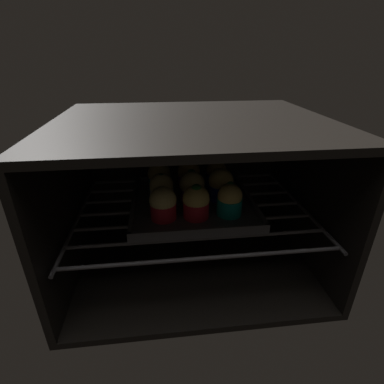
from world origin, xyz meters
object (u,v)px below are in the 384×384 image
at_px(muffin_row1_col1, 192,187).
at_px(muffin_row2_col1, 189,175).
at_px(muffin_row0_col0, 163,204).
at_px(muffin_row0_col2, 230,200).
at_px(muffin_row2_col0, 159,177).
at_px(muffin_row1_col2, 221,185).
at_px(baking_tray, 192,202).
at_px(muffin_row1_col0, 162,189).
at_px(muffin_row2_col2, 216,175).
at_px(muffin_row0_col1, 196,202).

relative_size(muffin_row1_col1, muffin_row2_col1, 1.00).
bearing_deg(muffin_row0_col0, muffin_row0_col2, 0.34).
relative_size(muffin_row1_col1, muffin_row2_col0, 1.06).
distance_m(muffin_row1_col1, muffin_row2_col1, 0.07).
bearing_deg(muffin_row1_col2, muffin_row0_col2, -86.65).
bearing_deg(baking_tray, muffin_row2_col1, 89.22).
height_order(muffin_row0_col2, muffin_row1_col0, same).
relative_size(muffin_row1_col0, muffin_row2_col2, 1.06).
bearing_deg(muffin_row0_col0, muffin_row2_col2, 45.97).
distance_m(muffin_row0_col2, muffin_row1_col1, 0.11).
xyz_separation_m(muffin_row1_col0, muffin_row1_col1, (0.07, 0.00, 0.00)).
xyz_separation_m(muffin_row0_col2, muffin_row2_col0, (-0.15, 0.15, 0.00)).
xyz_separation_m(baking_tray, muffin_row2_col1, (0.00, 0.07, 0.04)).
xyz_separation_m(baking_tray, muffin_row1_col2, (0.07, 0.00, 0.04)).
xyz_separation_m(baking_tray, muffin_row2_col2, (0.07, 0.08, 0.04)).
xyz_separation_m(muffin_row0_col1, muffin_row1_col1, (-0.00, 0.08, -0.00)).
bearing_deg(muffin_row1_col1, muffin_row1_col2, 1.18).
bearing_deg(baking_tray, muffin_row1_col0, -179.26).
relative_size(muffin_row0_col1, muffin_row1_col1, 1.02).
relative_size(muffin_row0_col0, muffin_row2_col1, 0.94).
height_order(muffin_row0_col0, muffin_row2_col1, muffin_row2_col1).
distance_m(muffin_row1_col1, muffin_row1_col2, 0.07).
distance_m(muffin_row0_col0, muffin_row0_col2, 0.15).
height_order(baking_tray, muffin_row0_col1, muffin_row0_col1).
distance_m(muffin_row0_col2, muffin_row2_col0, 0.22).
height_order(muffin_row0_col1, muffin_row1_col1, muffin_row0_col1).
xyz_separation_m(baking_tray, muffin_row0_col1, (0.00, -0.08, 0.04)).
distance_m(muffin_row0_col1, muffin_row1_col1, 0.08).
relative_size(muffin_row1_col2, muffin_row2_col0, 1.08).
relative_size(muffin_row0_col2, muffin_row2_col2, 1.05).
bearing_deg(muffin_row0_col1, muffin_row1_col0, 133.83).
bearing_deg(muffin_row0_col2, muffin_row2_col1, 117.13).
xyz_separation_m(baking_tray, muffin_row1_col0, (-0.07, -0.00, 0.04)).
height_order(baking_tray, muffin_row0_col0, muffin_row0_col0).
height_order(muffin_row1_col1, muffin_row2_col2, muffin_row1_col1).
relative_size(baking_tray, muffin_row2_col1, 3.71).
height_order(muffin_row0_col2, muffin_row1_col2, muffin_row1_col2).
bearing_deg(muffin_row2_col0, muffin_row0_col0, -87.83).
xyz_separation_m(baking_tray, muffin_row0_col2, (0.08, -0.07, 0.04)).
distance_m(muffin_row0_col1, muffin_row2_col2, 0.17).
relative_size(baking_tray, muffin_row0_col2, 3.86).
bearing_deg(muffin_row0_col2, muffin_row2_col0, 135.43).
distance_m(baking_tray, muffin_row1_col0, 0.08).
bearing_deg(baking_tray, muffin_row2_col0, 135.32).
distance_m(muffin_row0_col0, muffin_row1_col2, 0.16).
distance_m(muffin_row0_col0, muffin_row1_col1, 0.10).
height_order(muffin_row1_col2, muffin_row2_col1, muffin_row1_col2).
height_order(baking_tray, muffin_row1_col1, muffin_row1_col1).
bearing_deg(baking_tray, muffin_row1_col1, 179.25).
distance_m(muffin_row0_col1, muffin_row2_col0, 0.17).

